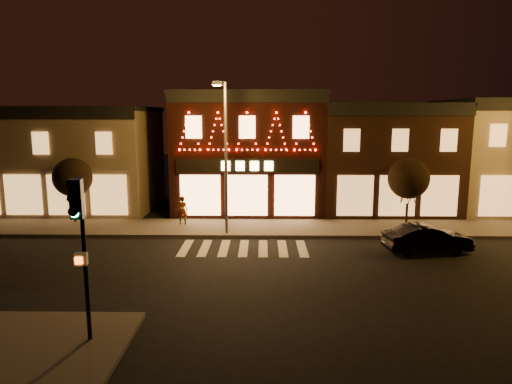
{
  "coord_description": "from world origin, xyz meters",
  "views": [
    {
      "loc": [
        0.97,
        -18.43,
        6.77
      ],
      "look_at": [
        0.64,
        4.0,
        2.94
      ],
      "focal_mm": 31.84,
      "sensor_mm": 36.0,
      "label": 1
    }
  ],
  "objects_px": {
    "traffic_signal_near": "(80,228)",
    "streetlamp_mid": "(225,147)",
    "dark_sedan": "(427,239)",
    "pedestrian": "(182,210)"
  },
  "relations": [
    {
      "from": "pedestrian",
      "to": "streetlamp_mid",
      "type": "bearing_deg",
      "value": 142.43
    },
    {
      "from": "traffic_signal_near",
      "to": "streetlamp_mid",
      "type": "relative_size",
      "value": 0.59
    },
    {
      "from": "dark_sedan",
      "to": "traffic_signal_near",
      "type": "bearing_deg",
      "value": 117.55
    },
    {
      "from": "traffic_signal_near",
      "to": "dark_sedan",
      "type": "bearing_deg",
      "value": 28.6
    },
    {
      "from": "traffic_signal_near",
      "to": "streetlamp_mid",
      "type": "height_order",
      "value": "streetlamp_mid"
    },
    {
      "from": "streetlamp_mid",
      "to": "dark_sedan",
      "type": "relative_size",
      "value": 1.97
    },
    {
      "from": "traffic_signal_near",
      "to": "streetlamp_mid",
      "type": "xyz_separation_m",
      "value": [
        3.09,
        12.38,
        1.45
      ]
    },
    {
      "from": "streetlamp_mid",
      "to": "dark_sedan",
      "type": "xyz_separation_m",
      "value": [
        10.25,
        -2.89,
        -4.35
      ]
    },
    {
      "from": "dark_sedan",
      "to": "pedestrian",
      "type": "xyz_separation_m",
      "value": [
        -13.05,
        5.04,
        0.32
      ]
    },
    {
      "from": "streetlamp_mid",
      "to": "pedestrian",
      "type": "bearing_deg",
      "value": 133.13
    }
  ]
}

